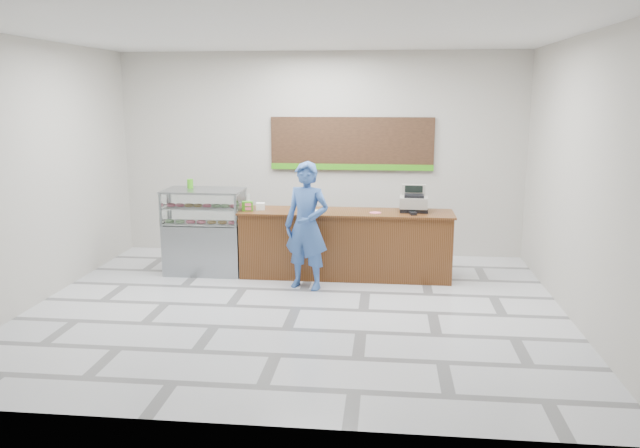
# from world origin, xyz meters

# --- Properties ---
(floor) EXTENTS (7.00, 7.00, 0.00)m
(floor) POSITION_xyz_m (0.00, 0.00, 0.00)
(floor) COLOR silver
(floor) RESTS_ON ground
(back_wall) EXTENTS (7.00, 0.00, 7.00)m
(back_wall) POSITION_xyz_m (0.00, 3.00, 1.75)
(back_wall) COLOR #B9B5AA
(back_wall) RESTS_ON floor
(ceiling) EXTENTS (7.00, 7.00, 0.00)m
(ceiling) POSITION_xyz_m (0.00, 0.00, 3.50)
(ceiling) COLOR silver
(ceiling) RESTS_ON back_wall
(sales_counter) EXTENTS (3.26, 0.76, 1.03)m
(sales_counter) POSITION_xyz_m (0.55, 1.55, 0.52)
(sales_counter) COLOR brown
(sales_counter) RESTS_ON floor
(display_case) EXTENTS (1.22, 0.72, 1.33)m
(display_case) POSITION_xyz_m (-1.67, 1.55, 0.68)
(display_case) COLOR gray
(display_case) RESTS_ON floor
(menu_board) EXTENTS (2.80, 0.06, 0.90)m
(menu_board) POSITION_xyz_m (0.55, 2.96, 1.93)
(menu_board) COLOR black
(menu_board) RESTS_ON back_wall
(cash_register) EXTENTS (0.43, 0.45, 0.39)m
(cash_register) POSITION_xyz_m (1.57, 1.68, 1.18)
(cash_register) COLOR black
(cash_register) RESTS_ON sales_counter
(card_terminal) EXTENTS (0.12, 0.19, 0.04)m
(card_terminal) POSITION_xyz_m (1.55, 1.39, 1.05)
(card_terminal) COLOR black
(card_terminal) RESTS_ON sales_counter
(serving_tray) EXTENTS (0.37, 0.29, 0.02)m
(serving_tray) POSITION_xyz_m (0.06, 1.45, 1.04)
(serving_tray) COLOR #62B114
(serving_tray) RESTS_ON sales_counter
(napkin_box) EXTENTS (0.14, 0.14, 0.11)m
(napkin_box) POSITION_xyz_m (-0.77, 1.54, 1.08)
(napkin_box) COLOR white
(napkin_box) RESTS_ON sales_counter
(straw_cup) EXTENTS (0.09, 0.09, 0.13)m
(straw_cup) POSITION_xyz_m (-0.95, 1.54, 1.10)
(straw_cup) COLOR silver
(straw_cup) RESTS_ON sales_counter
(promo_box) EXTENTS (0.18, 0.13, 0.14)m
(promo_box) POSITION_xyz_m (-0.95, 1.43, 1.10)
(promo_box) COLOR #3A9A14
(promo_box) RESTS_ON sales_counter
(donut_decal) EXTENTS (0.18, 0.18, 0.00)m
(donut_decal) POSITION_xyz_m (1.00, 1.47, 1.03)
(donut_decal) COLOR #FE6483
(donut_decal) RESTS_ON sales_counter
(green_cup_left) EXTENTS (0.08, 0.08, 0.13)m
(green_cup_left) POSITION_xyz_m (-1.94, 1.75, 1.40)
(green_cup_left) COLOR #3A9A14
(green_cup_left) RESTS_ON display_case
(green_cup_right) EXTENTS (0.09, 0.09, 0.14)m
(green_cup_right) POSITION_xyz_m (-1.92, 1.67, 1.40)
(green_cup_right) COLOR #3A9A14
(green_cup_right) RESTS_ON display_case
(customer) EXTENTS (0.78, 0.63, 1.85)m
(customer) POSITION_xyz_m (0.03, 0.91, 0.92)
(customer) COLOR #34599F
(customer) RESTS_ON floor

